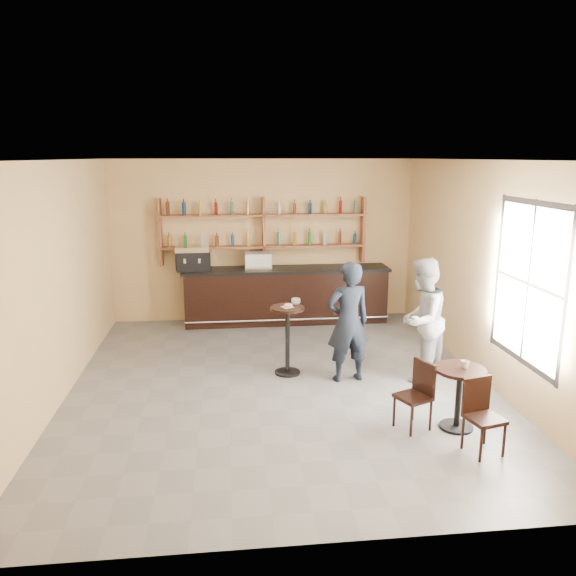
{
  "coord_description": "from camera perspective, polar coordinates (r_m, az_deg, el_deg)",
  "views": [
    {
      "loc": [
        -0.73,
        -7.63,
        3.25
      ],
      "look_at": [
        0.2,
        0.8,
        1.25
      ],
      "focal_mm": 35.0,
      "sensor_mm": 36.0,
      "label": 1
    }
  ],
  "objects": [
    {
      "name": "cup_cafe",
      "position": [
        7.09,
        17.53,
        -7.42
      ],
      "size": [
        0.13,
        0.13,
        0.09
      ],
      "primitive_type": "imported",
      "rotation": [
        0.0,
        0.0,
        -0.36
      ],
      "color": "white",
      "rests_on": "cafe_table"
    },
    {
      "name": "wall_left",
      "position": [
        8.13,
        -22.35,
        0.55
      ],
      "size": [
        0.0,
        7.0,
        7.0
      ],
      "primitive_type": "plane",
      "rotation": [
        1.57,
        0.0,
        1.57
      ],
      "color": "#DCB57D",
      "rests_on": "floor"
    },
    {
      "name": "wall_back",
      "position": [
        11.28,
        -2.53,
        4.84
      ],
      "size": [
        7.0,
        0.0,
        7.0
      ],
      "primitive_type": "plane",
      "rotation": [
        1.57,
        0.0,
        0.0
      ],
      "color": "#DCB57D",
      "rests_on": "floor"
    },
    {
      "name": "bar_counter",
      "position": [
        11.18,
        -0.2,
        -0.72
      ],
      "size": [
        4.06,
        0.79,
        1.1
      ],
      "primitive_type": null,
      "color": "black",
      "rests_on": "floor"
    },
    {
      "name": "man_main",
      "position": [
        8.22,
        6.12,
        -3.46
      ],
      "size": [
        0.71,
        0.53,
        1.79
      ],
      "primitive_type": "imported",
      "rotation": [
        0.0,
        0.0,
        3.3
      ],
      "color": "black",
      "rests_on": "floor"
    },
    {
      "name": "chair_west",
      "position": [
        7.07,
        12.6,
        -10.69
      ],
      "size": [
        0.48,
        0.48,
        0.84
      ],
      "primitive_type": null,
      "rotation": [
        0.0,
        0.0,
        -1.15
      ],
      "color": "black",
      "rests_on": "floor"
    },
    {
      "name": "window_pane",
      "position": [
        7.6,
        23.24,
        0.4
      ],
      "size": [
        0.0,
        2.0,
        2.0
      ],
      "primitive_type": "plane",
      "rotation": [
        1.57,
        0.0,
        -1.57
      ],
      "color": "white",
      "rests_on": "wall_right"
    },
    {
      "name": "floor",
      "position": [
        8.33,
        -0.77,
        -9.71
      ],
      "size": [
        7.0,
        7.0,
        0.0
      ],
      "primitive_type": "plane",
      "color": "slate",
      "rests_on": "ground"
    },
    {
      "name": "cup_pedestal",
      "position": [
        8.47,
        0.81,
        -1.4
      ],
      "size": [
        0.16,
        0.16,
        0.11
      ],
      "primitive_type": "imported",
      "rotation": [
        0.0,
        0.0,
        0.23
      ],
      "color": "white",
      "rests_on": "pedestal_table"
    },
    {
      "name": "liquor_bottles",
      "position": [
        11.1,
        -2.5,
        6.68
      ],
      "size": [
        3.68,
        0.1,
        1.0
      ],
      "primitive_type": null,
      "color": "#8C5919",
      "rests_on": "shelf_unit"
    },
    {
      "name": "cafe_table",
      "position": [
        7.23,
        16.92,
        -10.67
      ],
      "size": [
        0.76,
        0.76,
        0.78
      ],
      "primitive_type": null,
      "rotation": [
        0.0,
        0.0,
        -0.29
      ],
      "color": "black",
      "rests_on": "floor"
    },
    {
      "name": "pedestal_table",
      "position": [
        8.53,
        -0.06,
        -5.36
      ],
      "size": [
        0.53,
        0.53,
        1.05
      ],
      "primitive_type": null,
      "rotation": [
        0.0,
        0.0,
        -0.04
      ],
      "color": "black",
      "rests_on": "floor"
    },
    {
      "name": "donut",
      "position": [
        8.36,
        0.02,
        -1.79
      ],
      "size": [
        0.16,
        0.16,
        0.05
      ],
      "primitive_type": "torus",
      "rotation": [
        0.0,
        0.0,
        0.24
      ],
      "color": "#CD7D4B",
      "rests_on": "napkin"
    },
    {
      "name": "ceiling",
      "position": [
        7.67,
        -0.85,
        12.89
      ],
      "size": [
        7.0,
        7.0,
        0.0
      ],
      "primitive_type": "plane",
      "rotation": [
        3.14,
        0.0,
        0.0
      ],
      "color": "white",
      "rests_on": "wall_back"
    },
    {
      "name": "napkin",
      "position": [
        8.37,
        -0.06,
        -1.94
      ],
      "size": [
        0.2,
        0.2,
        0.0
      ],
      "primitive_type": "cube",
      "rotation": [
        0.0,
        0.0,
        0.4
      ],
      "color": "white",
      "rests_on": "pedestal_table"
    },
    {
      "name": "wall_front",
      "position": [
        4.51,
        3.52,
        -8.21
      ],
      "size": [
        7.0,
        0.0,
        7.0
      ],
      "primitive_type": "plane",
      "rotation": [
        -1.57,
        0.0,
        0.0
      ],
      "color": "#DCB57D",
      "rests_on": "floor"
    },
    {
      "name": "pastry_case",
      "position": [
        10.98,
        -3.07,
        2.79
      ],
      "size": [
        0.57,
        0.47,
        0.31
      ],
      "primitive_type": null,
      "rotation": [
        0.0,
        0.0,
        0.11
      ],
      "color": "silver",
      "rests_on": "bar_counter"
    },
    {
      "name": "espresso_machine",
      "position": [
        10.97,
        -9.66,
        2.99
      ],
      "size": [
        0.69,
        0.49,
        0.46
      ],
      "primitive_type": null,
      "rotation": [
        0.0,
        0.0,
        0.14
      ],
      "color": "black",
      "rests_on": "bar_counter"
    },
    {
      "name": "patron_second",
      "position": [
        8.47,
        13.41,
        -3.14
      ],
      "size": [
        1.1,
        1.12,
        1.83
      ],
      "primitive_type": "imported",
      "rotation": [
        0.0,
        0.0,
        -2.28
      ],
      "color": "#A2A3A7",
      "rests_on": "floor"
    },
    {
      "name": "wall_right",
      "position": [
        8.66,
        19.38,
        1.52
      ],
      "size": [
        0.0,
        7.0,
        7.0
      ],
      "primitive_type": "plane",
      "rotation": [
        1.57,
        0.0,
        -1.57
      ],
      "color": "#DCB57D",
      "rests_on": "floor"
    },
    {
      "name": "window_frame",
      "position": [
        7.59,
        23.2,
        0.4
      ],
      "size": [
        0.04,
        1.7,
        2.1
      ],
      "primitive_type": null,
      "color": "black",
      "rests_on": "wall_right"
    },
    {
      "name": "shelf_unit",
      "position": [
        11.12,
        -2.49,
        5.81
      ],
      "size": [
        4.0,
        0.26,
        1.4
      ],
      "primitive_type": null,
      "color": "brown",
      "rests_on": "wall_back"
    },
    {
      "name": "chair_south",
      "position": [
        6.74,
        19.36,
        -12.34
      ],
      "size": [
        0.44,
        0.44,
        0.85
      ],
      "primitive_type": null,
      "rotation": [
        0.0,
        0.0,
        0.25
      ],
      "color": "black",
      "rests_on": "floor"
    }
  ]
}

